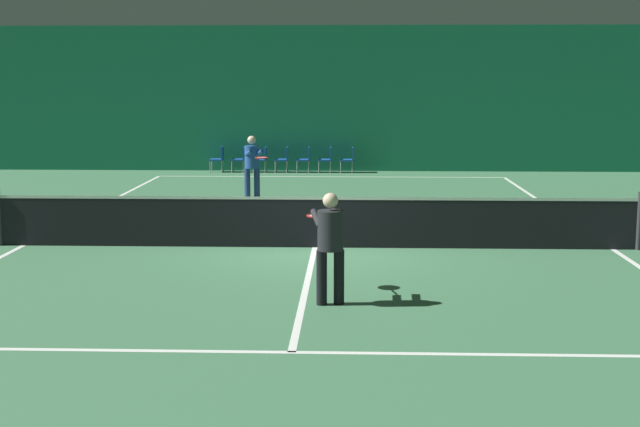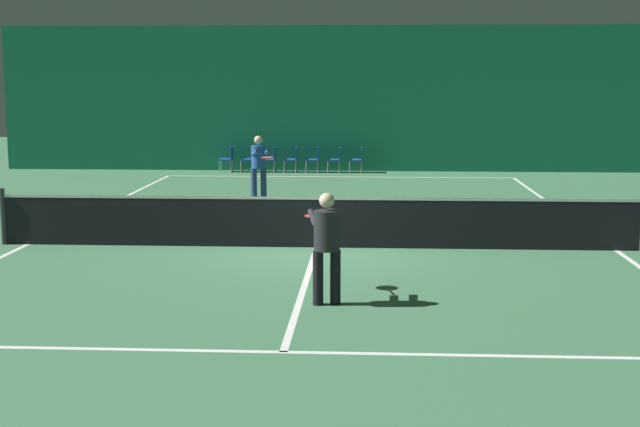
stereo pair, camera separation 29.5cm
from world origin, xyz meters
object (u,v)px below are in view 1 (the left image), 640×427
(tennis_net, at_px, (315,220))
(player_near, at_px, (330,239))
(player_far, at_px, (252,162))
(courtside_chair_2, at_px, (262,158))
(courtside_chair_6, at_px, (349,158))
(courtside_chair_3, at_px, (284,158))
(courtside_chair_1, at_px, (240,158))
(courtside_chair_4, at_px, (305,158))
(courtside_chair_0, at_px, (219,158))
(courtside_chair_5, at_px, (327,158))

(tennis_net, xyz_separation_m, player_near, (0.38, -4.14, 0.40))
(player_near, bearing_deg, player_far, -0.95)
(courtside_chair_2, relative_size, courtside_chair_6, 1.00)
(player_near, height_order, courtside_chair_3, player_near)
(courtside_chair_1, xyz_separation_m, courtside_chair_4, (2.17, 0.00, 0.00))
(player_far, relative_size, courtside_chair_2, 1.95)
(tennis_net, bearing_deg, player_far, 106.02)
(courtside_chair_1, xyz_separation_m, courtside_chair_6, (3.62, 0.00, 0.00))
(player_near, xyz_separation_m, courtside_chair_6, (0.19, 17.36, -0.43))
(courtside_chair_2, height_order, courtside_chair_6, same)
(tennis_net, distance_m, courtside_chair_1, 13.57)
(courtside_chair_0, xyz_separation_m, courtside_chair_2, (1.45, 0.00, 0.00))
(tennis_net, xyz_separation_m, courtside_chair_2, (-2.32, 13.23, -0.03))
(tennis_net, distance_m, courtside_chair_0, 13.75)
(courtside_chair_6, bearing_deg, courtside_chair_3, -90.00)
(courtside_chair_3, distance_m, courtside_chair_5, 1.45)
(player_far, distance_m, courtside_chair_6, 7.07)
(tennis_net, distance_m, courtside_chair_5, 13.23)
(courtside_chair_5, distance_m, courtside_chair_6, 0.72)
(player_far, xyz_separation_m, courtside_chair_1, (-1.14, 6.61, -0.47))
(courtside_chair_3, bearing_deg, player_far, -2.64)
(player_far, height_order, courtside_chair_2, player_far)
(courtside_chair_2, bearing_deg, courtside_chair_0, -90.00)
(courtside_chair_5, xyz_separation_m, courtside_chair_6, (0.72, 0.00, 0.00))
(player_near, relative_size, courtside_chair_1, 1.87)
(player_far, bearing_deg, courtside_chair_4, 150.54)
(courtside_chair_0, bearing_deg, courtside_chair_1, 90.00)
(player_far, distance_m, courtside_chair_2, 6.64)
(courtside_chair_3, bearing_deg, courtside_chair_1, -90.00)
(courtside_chair_0, bearing_deg, courtside_chair_3, 90.00)
(courtside_chair_4, bearing_deg, tennis_net, 3.77)
(player_far, relative_size, courtside_chair_6, 1.95)
(tennis_net, relative_size, player_near, 7.65)
(courtside_chair_1, bearing_deg, courtside_chair_3, 90.00)
(courtside_chair_3, bearing_deg, courtside_chair_6, 90.00)
(tennis_net, bearing_deg, courtside_chair_4, 93.77)
(courtside_chair_5, height_order, courtside_chair_6, same)
(courtside_chair_2, bearing_deg, courtside_chair_1, -90.00)
(tennis_net, xyz_separation_m, courtside_chair_1, (-3.04, 13.23, -0.03))
(player_far, relative_size, courtside_chair_4, 1.95)
(player_near, height_order, courtside_chair_1, player_near)
(player_near, relative_size, courtside_chair_2, 1.87)
(player_near, distance_m, courtside_chair_5, 17.38)
(tennis_net, relative_size, courtside_chair_2, 14.29)
(courtside_chair_0, relative_size, courtside_chair_2, 1.00)
(courtside_chair_3, height_order, courtside_chair_6, same)
(courtside_chair_6, bearing_deg, player_near, -0.64)
(player_far, xyz_separation_m, courtside_chair_4, (1.03, 6.61, -0.47))
(courtside_chair_0, relative_size, courtside_chair_6, 1.00)
(tennis_net, distance_m, courtside_chair_3, 13.32)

